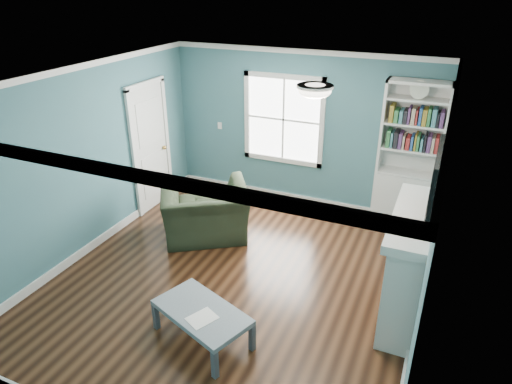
% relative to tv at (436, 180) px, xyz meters
% --- Properties ---
extents(floor, '(5.00, 5.00, 0.00)m').
position_rel_tv_xyz_m(floor, '(-2.20, -0.20, -1.72)').
color(floor, black).
rests_on(floor, ground).
extents(room_walls, '(5.00, 5.00, 5.00)m').
position_rel_tv_xyz_m(room_walls, '(-2.20, -0.20, -0.14)').
color(room_walls, '#3C6B79').
rests_on(room_walls, ground).
extents(trim, '(4.50, 5.00, 2.60)m').
position_rel_tv_xyz_m(trim, '(-2.20, -0.20, -0.49)').
color(trim, white).
rests_on(trim, ground).
extents(window, '(1.40, 0.06, 1.50)m').
position_rel_tv_xyz_m(window, '(-2.50, 2.29, -0.27)').
color(window, white).
rests_on(window, room_walls).
extents(bookshelf, '(0.90, 0.35, 2.31)m').
position_rel_tv_xyz_m(bookshelf, '(-0.43, 2.10, -0.80)').
color(bookshelf, silver).
rests_on(bookshelf, ground).
extents(fireplace, '(0.44, 1.58, 1.30)m').
position_rel_tv_xyz_m(fireplace, '(-0.12, 0.00, -1.09)').
color(fireplace, black).
rests_on(fireplace, ground).
extents(tv, '(0.06, 1.10, 0.65)m').
position_rel_tv_xyz_m(tv, '(0.00, 0.00, 0.00)').
color(tv, black).
rests_on(tv, fireplace).
extents(door, '(0.12, 0.98, 2.17)m').
position_rel_tv_xyz_m(door, '(-4.42, 1.20, -0.65)').
color(door, silver).
rests_on(door, ground).
extents(ceiling_fixture, '(0.38, 0.38, 0.15)m').
position_rel_tv_xyz_m(ceiling_fixture, '(-1.30, -0.10, 0.82)').
color(ceiling_fixture, white).
rests_on(ceiling_fixture, room_walls).
extents(light_switch, '(0.08, 0.01, 0.12)m').
position_rel_tv_xyz_m(light_switch, '(-3.70, 2.28, -0.52)').
color(light_switch, white).
rests_on(light_switch, room_walls).
extents(recliner, '(1.48, 1.36, 1.09)m').
position_rel_tv_xyz_m(recliner, '(-3.10, 0.60, -1.18)').
color(recliner, '#222B1B').
rests_on(recliner, ground).
extents(coffee_table, '(1.20, 0.92, 0.39)m').
position_rel_tv_xyz_m(coffee_table, '(-2.06, -1.34, -1.39)').
color(coffee_table, '#434850').
rests_on(coffee_table, ground).
extents(paper_sheet, '(0.34, 0.36, 0.00)m').
position_rel_tv_xyz_m(paper_sheet, '(-1.99, -1.44, -1.34)').
color(paper_sheet, white).
rests_on(paper_sheet, coffee_table).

